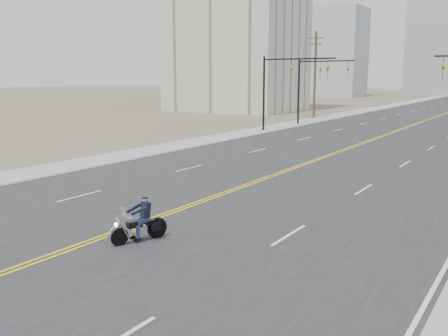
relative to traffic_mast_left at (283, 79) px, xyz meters
name	(u,v)px	position (x,y,z in m)	size (l,w,h in m)	color
ground_plane	(90,243)	(8.98, -32.00, -4.94)	(400.00, 400.00, 0.00)	#776D56
sidewalk_left	(373,109)	(-2.52, 38.00, -4.93)	(3.00, 200.00, 0.01)	#A5A5A0
traffic_mast_left	(283,79)	(0.00, 0.00, 0.00)	(7.10, 0.26, 7.00)	black
traffic_mast_far	(314,79)	(-0.33, 8.00, -0.06)	(6.10, 0.26, 7.00)	black
utility_pole_left	(315,73)	(-3.52, 16.00, 0.54)	(2.20, 0.30, 10.50)	brown
apartment_block	(237,8)	(-19.02, 23.00, 10.06)	(18.00, 14.00, 30.00)	silver
haze_bldg_a	(335,53)	(-26.02, 83.00, 6.06)	(14.00, 12.00, 22.00)	#B7BCC6
haze_bldg_f	(304,66)	(-41.02, 98.00, 3.06)	(12.00, 12.00, 16.00)	#ADB2B7
motorcyclist	(138,220)	(10.22, -31.11, -4.21)	(0.80, 1.86, 1.45)	black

